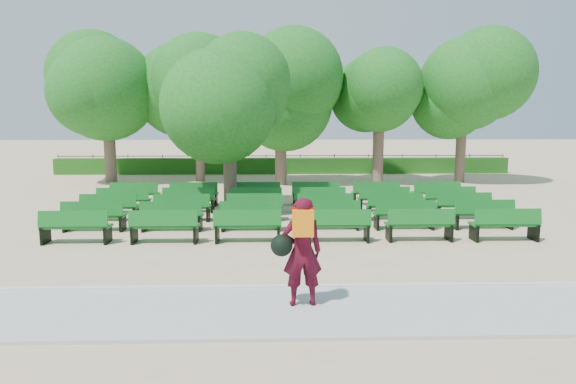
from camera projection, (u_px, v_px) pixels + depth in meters
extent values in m
plane|color=tan|center=(293.00, 223.00, 15.81)|extent=(120.00, 120.00, 0.00)
cube|color=#AFB0AB|center=(310.00, 311.00, 8.48)|extent=(30.00, 2.20, 0.06)
cube|color=silver|center=(306.00, 287.00, 9.62)|extent=(30.00, 0.12, 0.10)
cube|color=#205A17|center=(283.00, 166.00, 29.59)|extent=(26.00, 0.70, 0.90)
cube|color=#11621C|center=(289.00, 206.00, 16.15)|extent=(1.75, 0.52, 0.06)
cube|color=#11621C|center=(289.00, 200.00, 15.92)|extent=(1.75, 0.17, 0.41)
cylinder|color=brown|center=(230.00, 170.00, 17.58)|extent=(0.45, 0.45, 2.83)
ellipsoid|color=#1F6B1F|center=(229.00, 97.00, 17.22)|extent=(3.88, 3.88, 3.50)
imported|color=#400917|center=(302.00, 252.00, 8.59)|extent=(0.72, 0.51, 1.85)
cube|color=orange|center=(303.00, 223.00, 8.30)|extent=(0.34, 0.17, 0.43)
sphere|color=black|center=(282.00, 245.00, 8.50)|extent=(0.37, 0.37, 0.37)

